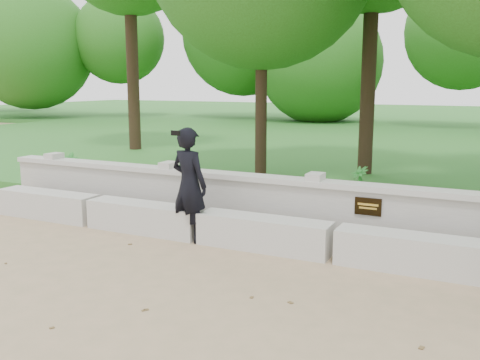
% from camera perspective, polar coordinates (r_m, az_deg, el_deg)
% --- Properties ---
extents(ground, '(80.00, 80.00, 0.00)m').
position_cam_1_polar(ground, '(5.49, 4.27, -14.20)').
color(ground, tan).
rests_on(ground, ground).
extents(lawn, '(40.00, 22.00, 0.25)m').
position_cam_1_polar(lawn, '(18.87, 20.20, 3.20)').
color(lawn, '#296825').
rests_on(lawn, ground).
extents(concrete_bench, '(11.90, 0.45, 0.45)m').
position_cam_1_polar(concrete_bench, '(7.11, 10.00, -6.60)').
color(concrete_bench, beige).
rests_on(concrete_bench, ground).
extents(parapet_wall, '(12.50, 0.35, 0.90)m').
position_cam_1_polar(parapet_wall, '(7.70, 11.50, -3.49)').
color(parapet_wall, '#B4B1AA').
rests_on(parapet_wall, ground).
extents(man_main, '(0.67, 0.61, 1.66)m').
position_cam_1_polar(man_main, '(7.70, -5.43, -0.52)').
color(man_main, black).
rests_on(man_main, ground).
extents(shrub_a, '(0.41, 0.34, 0.67)m').
position_cam_1_polar(shrub_a, '(11.14, -17.64, 1.13)').
color(shrub_a, '#2A7D2D').
rests_on(shrub_a, lawn).
extents(shrub_d, '(0.46, 0.45, 0.61)m').
position_cam_1_polar(shrub_d, '(9.42, 12.57, -0.41)').
color(shrub_d, '#2A7D2D').
rests_on(shrub_d, lawn).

